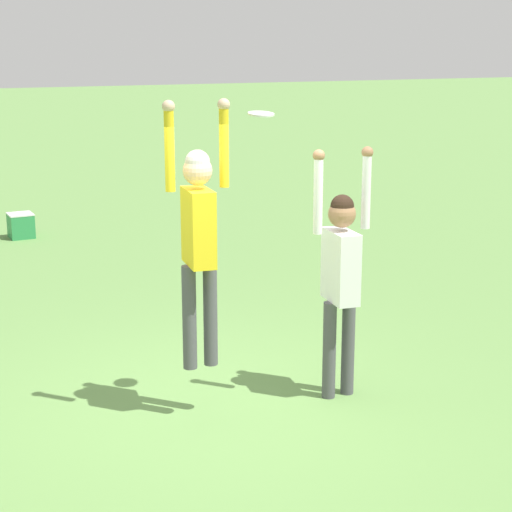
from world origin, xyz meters
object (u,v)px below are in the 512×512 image
at_px(frisbee, 261,114).
at_px(cooler_box, 21,226).
at_px(person_jumping, 198,228).
at_px(person_defending, 341,267).

xyz_separation_m(frisbee, cooler_box, (-0.40, 7.89, -2.37)).
relative_size(person_jumping, person_defending, 1.00).
bearing_deg(frisbee, cooler_box, 92.88).
bearing_deg(person_defending, person_jumping, -90.00).
bearing_deg(person_jumping, person_defending, -90.00).
bearing_deg(person_jumping, frisbee, -89.08).
xyz_separation_m(person_jumping, person_defending, (1.27, -0.21, -0.44)).
distance_m(person_jumping, person_defending, 1.36).
xyz_separation_m(person_defending, cooler_box, (-1.13, 8.02, -1.01)).
distance_m(frisbee, cooler_box, 8.25).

